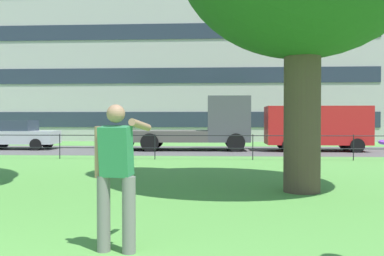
{
  "coord_description": "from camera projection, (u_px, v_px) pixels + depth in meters",
  "views": [
    {
      "loc": [
        2.51,
        -2.24,
        1.59
      ],
      "look_at": [
        1.84,
        8.69,
        1.37
      ],
      "focal_mm": 40.12,
      "sensor_mm": 36.0,
      "label": 1
    }
  ],
  "objects": [
    {
      "name": "panel_van_center",
      "position": [
        317.0,
        126.0,
        21.4
      ],
      "size": [
        5.0,
        2.11,
        2.24
      ],
      "color": "red",
      "rests_on": "ground"
    },
    {
      "name": "street_strip",
      "position": [
        169.0,
        150.0,
        21.9
      ],
      "size": [
        80.0,
        6.65,
        0.01
      ],
      "primitive_type": "cube",
      "color": "#565454",
      "rests_on": "ground"
    },
    {
      "name": "apartment_building_background",
      "position": [
        176.0,
        29.0,
        38.14
      ],
      "size": [
        35.89,
        15.68,
        19.21
      ],
      "color": "#B7B2AD",
      "rests_on": "ground"
    },
    {
      "name": "car_silver_left",
      "position": [
        18.0,
        135.0,
        22.65
      ],
      "size": [
        4.05,
        1.91,
        1.54
      ],
      "color": "#B7BABF",
      "rests_on": "ground"
    },
    {
      "name": "person_thrower",
      "position": [
        116.0,
        172.0,
        5.11
      ],
      "size": [
        0.6,
        0.76,
        1.77
      ],
      "color": "slate",
      "rests_on": "ground"
    },
    {
      "name": "flatbed_truck_right",
      "position": [
        200.0,
        127.0,
        22.04
      ],
      "size": [
        7.36,
        2.61,
        2.75
      ],
      "color": "#4C4C51",
      "rests_on": "ground"
    },
    {
      "name": "park_fence",
      "position": [
        155.0,
        142.0,
        16.97
      ],
      "size": [
        38.59,
        0.04,
        1.0
      ],
      "color": "black",
      "rests_on": "ground"
    }
  ]
}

